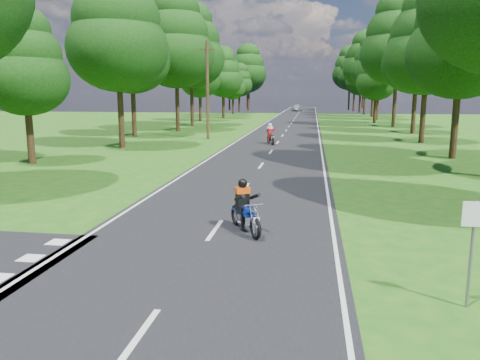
# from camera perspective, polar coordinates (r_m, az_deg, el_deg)

# --- Properties ---
(ground) EXTENTS (160.00, 160.00, 0.00)m
(ground) POSITION_cam_1_polar(r_m,az_deg,el_deg) (11.44, -5.16, -9.03)
(ground) COLOR #195613
(ground) RESTS_ON ground
(main_road) EXTENTS (7.00, 140.00, 0.02)m
(main_road) POSITION_cam_1_polar(r_m,az_deg,el_deg) (60.63, 6.28, 6.90)
(main_road) COLOR black
(main_road) RESTS_ON ground
(road_markings) EXTENTS (7.40, 140.00, 0.01)m
(road_markings) POSITION_cam_1_polar(r_m,az_deg,el_deg) (58.77, 6.07, 6.80)
(road_markings) COLOR silver
(road_markings) RESTS_ON main_road
(treeline) EXTENTS (40.00, 115.35, 14.78)m
(treeline) POSITION_cam_1_polar(r_m,az_deg,el_deg) (70.67, 7.99, 14.07)
(treeline) COLOR black
(treeline) RESTS_ON ground
(telegraph_pole) EXTENTS (1.20, 0.26, 8.00)m
(telegraph_pole) POSITION_cam_1_polar(r_m,az_deg,el_deg) (39.41, -3.98, 10.90)
(telegraph_pole) COLOR #382616
(telegraph_pole) RESTS_ON ground
(road_sign) EXTENTS (0.45, 0.07, 2.00)m
(road_sign) POSITION_cam_1_polar(r_m,az_deg,el_deg) (9.26, 26.56, -6.17)
(road_sign) COLOR slate
(road_sign) RESTS_ON ground
(rider_near_blue) EXTENTS (1.39, 1.83, 1.47)m
(rider_near_blue) POSITION_cam_1_polar(r_m,az_deg,el_deg) (12.93, 0.65, -3.18)
(rider_near_blue) COLOR #0D2796
(rider_near_blue) RESTS_ON main_road
(rider_far_red) EXTENTS (1.14, 1.98, 1.57)m
(rider_far_red) POSITION_cam_1_polar(r_m,az_deg,el_deg) (35.49, 3.75, 5.66)
(rider_far_red) COLOR #A40C0D
(rider_far_red) RESTS_ON main_road
(distant_car) EXTENTS (2.67, 4.66, 1.49)m
(distant_car) POSITION_cam_1_polar(r_m,az_deg,el_deg) (101.49, 6.98, 8.77)
(distant_car) COLOR #A6A9AD
(distant_car) RESTS_ON main_road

